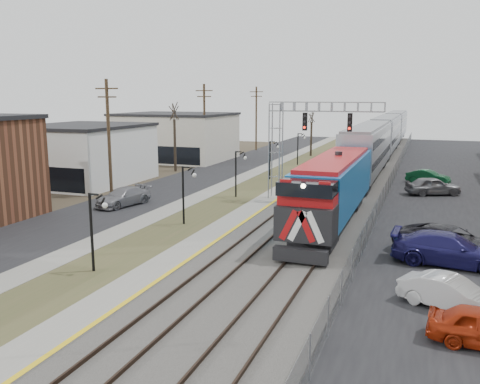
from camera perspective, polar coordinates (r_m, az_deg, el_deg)
The scene contains 22 objects.
ground at distance 18.49m, azimuth -20.88°, elevation -17.75°, with size 160.00×160.00×0.00m, color #473D2D.
street_west at distance 52.87m, azimuth -5.41°, elevation 1.37°, with size 7.00×120.00×0.04m, color black.
sidewalk at distance 51.10m, azimuth -0.85°, elevation 1.12°, with size 2.00×120.00×0.08m, color gray.
grass_median at distance 50.12m, azimuth 2.36°, elevation 0.91°, with size 4.00×120.00×0.06m, color #404525.
platform at distance 49.29m, azimuth 5.68°, elevation 0.80°, with size 2.00×120.00×0.24m, color gray.
ballast_bed at distance 48.30m, azimuth 11.42°, elevation 0.41°, with size 8.00×120.00×0.20m, color #595651.
platform_edge at distance 49.05m, azimuth 6.67°, elevation 0.88°, with size 0.24×120.00×0.01m, color gold.
track_near at distance 48.61m, azimuth 9.10°, elevation 0.76°, with size 1.58×120.00×0.15m.
track_far at distance 48.08m, azimuth 13.20°, elevation 0.50°, with size 1.58×120.00×0.15m.
train at distance 68.96m, azimuth 15.55°, elevation 5.65°, with size 3.00×85.85×5.33m.
signal_gantry at distance 41.32m, azimuth 6.35°, elevation 6.51°, with size 9.00×1.07×8.15m.
lampposts at distance 34.50m, azimuth -6.18°, elevation -0.34°, with size 0.14×62.14×4.00m.
utility_poles at distance 45.15m, azimuth -14.50°, elevation 5.84°, with size 0.28×80.28×10.00m.
fence at distance 47.75m, azimuth 16.44°, elevation 0.91°, with size 0.04×120.00×1.60m, color gray.
buildings_west at distance 48.72m, azimuth -21.24°, elevation 3.44°, with size 14.00×67.00×7.00m.
bare_trees at distance 56.51m, azimuth -4.81°, elevation 4.73°, with size 12.30×42.30×5.95m.
car_lot_b at distance 22.69m, azimuth 22.58°, elevation -10.56°, with size 1.43×4.11×1.35m, color #BCBCBC.
car_lot_c at distance 29.76m, azimuth 22.50°, elevation -5.26°, with size 2.70×5.86×1.63m, color black.
car_lot_d at distance 28.31m, azimuth 22.41°, elevation -6.03°, with size 2.31×5.69×1.65m, color #19164D.
car_lot_e at distance 47.59m, azimuth 20.85°, elevation 0.60°, with size 1.87×4.64×1.58m, color slate.
car_lot_f at distance 53.49m, azimuth 20.36°, elevation 1.57°, with size 1.43×4.11×1.35m, color #0D4423.
car_street_b at distance 41.17m, azimuth -12.98°, elevation -0.57°, with size 1.99×4.89×1.42m, color slate.
Camera 1 is at (11.11, -12.01, 8.61)m, focal length 38.00 mm.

